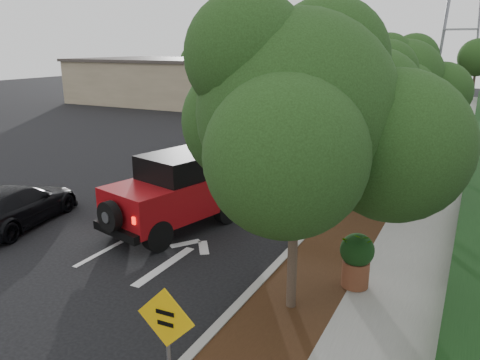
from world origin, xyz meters
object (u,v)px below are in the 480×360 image
Objects in this scene: red_jeep at (179,191)px; speed_hump_sign at (167,333)px; silver_suv_ahead at (324,146)px; black_suv_oncoming at (17,205)px.

red_jeep reaches higher than speed_hump_sign.
silver_suv_ahead is at bearing 96.83° from speed_hump_sign.
silver_suv_ahead is (1.43, 10.05, -0.38)m from red_jeep.
red_jeep is at bearing -106.51° from silver_suv_ahead.
red_jeep is 10.16m from silver_suv_ahead.
red_jeep is 5.10m from black_suv_oncoming.
speed_hump_sign reaches higher than black_suv_oncoming.
speed_hump_sign is (8.73, -4.28, 0.76)m from black_suv_oncoming.
red_jeep reaches higher than silver_suv_ahead.
black_suv_oncoming is (-6.02, -12.21, -0.14)m from silver_suv_ahead.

